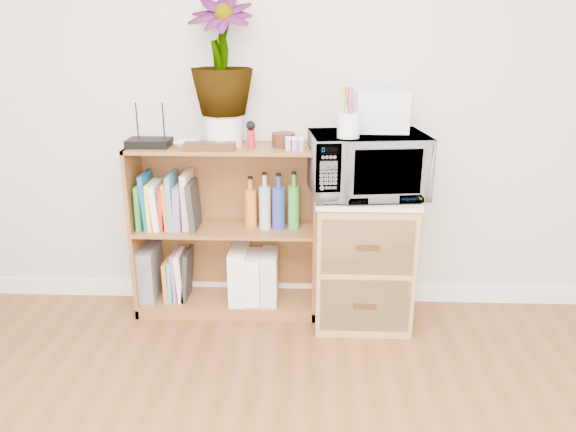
{
  "coord_description": "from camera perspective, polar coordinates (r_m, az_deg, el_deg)",
  "views": [
    {
      "loc": [
        0.11,
        -0.78,
        1.55
      ],
      "look_at": [
        -0.0,
        1.95,
        0.62
      ],
      "focal_mm": 35.0,
      "sensor_mm": 36.0,
      "label": 1
    }
  ],
  "objects": [
    {
      "name": "router",
      "position": [
        3.04,
        -13.92,
        7.24
      ],
      "size": [
        0.22,
        0.15,
        0.04
      ],
      "primitive_type": "cube",
      "color": "black",
      "rests_on": "bookshelf"
    },
    {
      "name": "cookbooks",
      "position": [
        3.12,
        -11.96,
        1.29
      ],
      "size": [
        0.32,
        0.2,
        0.3
      ],
      "color": "#1F762A",
      "rests_on": "bookshelf"
    },
    {
      "name": "white_bowl",
      "position": [
        2.98,
        -10.29,
        7.19
      ],
      "size": [
        0.13,
        0.13,
        0.03
      ],
      "primitive_type": "imported",
      "color": "silver",
      "rests_on": "bookshelf"
    },
    {
      "name": "plant_pot",
      "position": [
        2.98,
        -6.54,
        8.66
      ],
      "size": [
        0.19,
        0.19,
        0.16
      ],
      "primitive_type": "cylinder",
      "color": "white",
      "rests_on": "bookshelf"
    },
    {
      "name": "wicker_unit",
      "position": [
        3.07,
        7.57,
        -4.43
      ],
      "size": [
        0.5,
        0.45,
        0.7
      ],
      "primitive_type": "cube",
      "color": "#9E7542",
      "rests_on": "ground"
    },
    {
      "name": "file_box",
      "position": [
        3.3,
        -13.84,
        -5.54
      ],
      "size": [
        0.09,
        0.24,
        0.3
      ],
      "primitive_type": "cube",
      "color": "slate",
      "rests_on": "bookshelf"
    },
    {
      "name": "paint_jars",
      "position": [
        2.85,
        0.68,
        7.16
      ],
      "size": [
        0.1,
        0.04,
        0.05
      ],
      "primitive_type": "cube",
      "color": "pink",
      "rests_on": "bookshelf"
    },
    {
      "name": "small_appliance",
      "position": [
        2.93,
        9.48,
        10.5
      ],
      "size": [
        0.26,
        0.22,
        0.2
      ],
      "primitive_type": "cube",
      "color": "silver",
      "rests_on": "microwave"
    },
    {
      "name": "lower_books",
      "position": [
        3.27,
        -11.04,
        -5.94
      ],
      "size": [
        0.15,
        0.19,
        0.29
      ],
      "color": "orange",
      "rests_on": "bookshelf"
    },
    {
      "name": "magazine_holder_left",
      "position": [
        3.19,
        -4.99,
        -5.89
      ],
      "size": [
        0.1,
        0.24,
        0.3
      ],
      "primitive_type": "cube",
      "color": "white",
      "rests_on": "bookshelf"
    },
    {
      "name": "magazine_holder_right",
      "position": [
        3.18,
        -1.89,
        -6.11
      ],
      "size": [
        0.09,
        0.23,
        0.29
      ],
      "primitive_type": "cube",
      "color": "silver",
      "rests_on": "bookshelf"
    },
    {
      "name": "microwave",
      "position": [
        2.89,
        8.04,
        5.17
      ],
      "size": [
        0.62,
        0.46,
        0.32
      ],
      "primitive_type": "imported",
      "rotation": [
        0.0,
        0.0,
        0.12
      ],
      "color": "white",
      "rests_on": "wicker_unit"
    },
    {
      "name": "potted_plant",
      "position": [
        2.94,
        -6.82,
        15.8
      ],
      "size": [
        0.32,
        0.32,
        0.58
      ],
      "primitive_type": "imported",
      "color": "#36752F",
      "rests_on": "plant_pot"
    },
    {
      "name": "wooden_bowl",
      "position": [
        2.95,
        -0.47,
        7.75
      ],
      "size": [
        0.12,
        0.12,
        0.07
      ],
      "primitive_type": "cylinder",
      "color": "#341A0E",
      "rests_on": "bookshelf"
    },
    {
      "name": "magazine_holder_mid",
      "position": [
        3.19,
        -3.56,
        -6.18
      ],
      "size": [
        0.09,
        0.22,
        0.27
      ],
      "primitive_type": "cube",
      "color": "white",
      "rests_on": "bookshelf"
    },
    {
      "name": "trinket_box",
      "position": [
        2.89,
        -7.95,
        7.03
      ],
      "size": [
        0.26,
        0.06,
        0.04
      ],
      "primitive_type": "cube",
      "color": "#361E0E",
      "rests_on": "bookshelf"
    },
    {
      "name": "bookshelf",
      "position": [
        3.11,
        -6.34,
        -1.55
      ],
      "size": [
        1.0,
        0.3,
        0.95
      ],
      "primitive_type": "cube",
      "color": "brown",
      "rests_on": "ground"
    },
    {
      "name": "pen_cup",
      "position": [
        2.74,
        6.16,
        9.16
      ],
      "size": [
        0.11,
        0.11,
        0.12
      ],
      "primitive_type": "cylinder",
      "color": "white",
      "rests_on": "microwave"
    },
    {
      "name": "skirting_board",
      "position": [
        3.38,
        0.2,
        -7.59
      ],
      "size": [
        4.0,
        0.02,
        0.1
      ],
      "primitive_type": "cube",
      "color": "white",
      "rests_on": "ground"
    },
    {
      "name": "kokeshi_doll",
      "position": [
        2.91,
        -3.79,
        7.8
      ],
      "size": [
        0.04,
        0.04,
        0.09
      ],
      "primitive_type": "cylinder",
      "color": "#AF151D",
      "rests_on": "bookshelf"
    },
    {
      "name": "liquor_bottles",
      "position": [
        3.03,
        -1.62,
        1.42
      ],
      "size": [
        0.3,
        0.07,
        0.31
      ],
      "color": "#BB6623",
      "rests_on": "bookshelf"
    }
  ]
}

